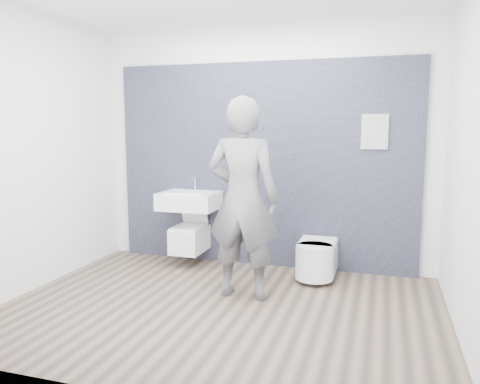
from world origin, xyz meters
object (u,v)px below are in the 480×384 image
(washbasin, at_px, (189,200))
(visitor, at_px, (243,199))
(toilet_square, at_px, (190,237))
(toilet_rounded, at_px, (316,259))

(washbasin, bearing_deg, visitor, -41.85)
(toilet_square, distance_m, visitor, 1.39)
(washbasin, bearing_deg, toilet_rounded, -3.48)
(toilet_square, height_order, toilet_rounded, toilet_square)
(toilet_rounded, bearing_deg, washbasin, 176.52)
(toilet_square, relative_size, visitor, 0.34)
(toilet_rounded, bearing_deg, toilet_square, 176.32)
(toilet_square, bearing_deg, washbasin, -90.00)
(toilet_square, bearing_deg, visitor, -42.04)
(toilet_square, xyz_separation_m, visitor, (0.92, -0.83, 0.64))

